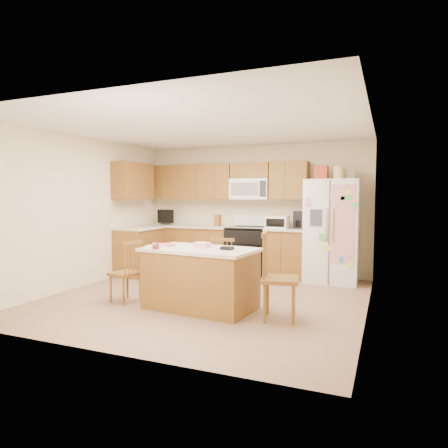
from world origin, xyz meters
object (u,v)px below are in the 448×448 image
at_px(refrigerator, 332,230).
at_px(windsor_chair_right, 278,278).
at_px(stove, 248,250).
at_px(windsor_chair_left, 126,273).
at_px(island, 200,278).
at_px(windsor_chair_back, 224,268).

height_order(refrigerator, windsor_chair_right, refrigerator).
distance_m(stove, windsor_chair_left, 2.73).
relative_size(island, windsor_chair_back, 1.77).
distance_m(windsor_chair_left, windsor_chair_right, 2.21).
height_order(windsor_chair_left, windsor_chair_back, windsor_chair_back).
bearing_deg(refrigerator, stove, 177.70).
relative_size(stove, refrigerator, 0.55).
height_order(island, windsor_chair_back, island).
relative_size(windsor_chair_back, windsor_chair_right, 0.83).
height_order(windsor_chair_back, windsor_chair_right, windsor_chair_right).
distance_m(stove, island, 2.46).
relative_size(stove, island, 0.72).
xyz_separation_m(refrigerator, island, (-1.41, -2.39, -0.51)).
relative_size(windsor_chair_left, windsor_chair_right, 0.82).
height_order(stove, refrigerator, refrigerator).
relative_size(refrigerator, windsor_chair_right, 1.90).
height_order(stove, island, stove).
distance_m(refrigerator, windsor_chair_left, 3.59).
relative_size(refrigerator, windsor_chair_left, 2.32).
height_order(stove, windsor_chair_back, stove).
distance_m(stove, windsor_chair_right, 2.82).
bearing_deg(stove, windsor_chair_right, -63.80).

